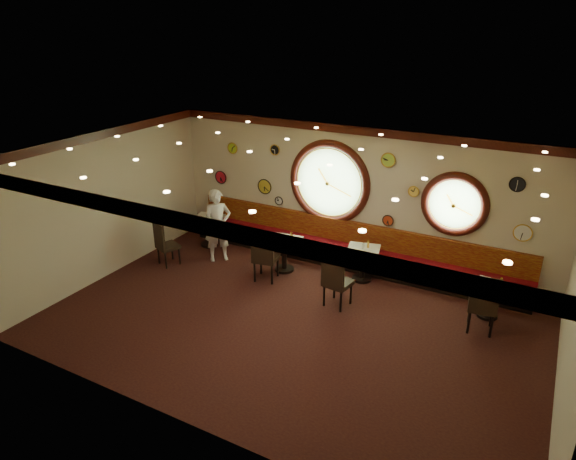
{
  "coord_description": "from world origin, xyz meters",
  "views": [
    {
      "loc": [
        3.89,
        -7.3,
        5.35
      ],
      "look_at": [
        -0.49,
        0.8,
        1.5
      ],
      "focal_mm": 32.0,
      "sensor_mm": 36.0,
      "label": 1
    }
  ],
  "objects_px": {
    "chair_b": "(264,252)",
    "condiment_d_bottle": "(501,281)",
    "condiment_d_pepper": "(490,284)",
    "condiment_a_bottle": "(214,214)",
    "table_b": "(284,251)",
    "waiter": "(218,226)",
    "table_c": "(363,260)",
    "condiment_b_pepper": "(283,237)",
    "condiment_a_pepper": "(207,216)",
    "chair_d": "(484,301)",
    "condiment_b_salt": "(284,237)",
    "table_a": "(209,228)",
    "condiment_c_bottle": "(368,244)",
    "chair_a": "(164,241)",
    "table_d": "(490,297)",
    "condiment_a_salt": "(208,215)",
    "condiment_b_bottle": "(291,236)",
    "condiment_c_pepper": "(363,247)",
    "condiment_d_salt": "(488,282)",
    "condiment_c_salt": "(364,245)",
    "chair_c": "(336,277)"
  },
  "relations": [
    {
      "from": "condiment_a_pepper",
      "to": "condiment_a_bottle",
      "type": "bearing_deg",
      "value": 68.92
    },
    {
      "from": "chair_d",
      "to": "table_d",
      "type": "bearing_deg",
      "value": 78.1
    },
    {
      "from": "condiment_a_bottle",
      "to": "condiment_b_pepper",
      "type": "bearing_deg",
      "value": -10.81
    },
    {
      "from": "condiment_a_pepper",
      "to": "chair_b",
      "type": "bearing_deg",
      "value": -22.61
    },
    {
      "from": "chair_b",
      "to": "condiment_d_pepper",
      "type": "distance_m",
      "value": 4.54
    },
    {
      "from": "condiment_a_bottle",
      "to": "condiment_d_salt",
      "type": "bearing_deg",
      "value": -2.37
    },
    {
      "from": "table_c",
      "to": "condiment_a_pepper",
      "type": "relative_size",
      "value": 7.98
    },
    {
      "from": "chair_b",
      "to": "condiment_d_bottle",
      "type": "bearing_deg",
      "value": 0.06
    },
    {
      "from": "condiment_c_bottle",
      "to": "chair_a",
      "type": "bearing_deg",
      "value": -159.73
    },
    {
      "from": "table_b",
      "to": "condiment_b_salt",
      "type": "relative_size",
      "value": 7.26
    },
    {
      "from": "table_c",
      "to": "condiment_c_bottle",
      "type": "height_order",
      "value": "condiment_c_bottle"
    },
    {
      "from": "table_d",
      "to": "chair_d",
      "type": "height_order",
      "value": "chair_d"
    },
    {
      "from": "chair_d",
      "to": "condiment_a_pepper",
      "type": "distance_m",
      "value": 6.69
    },
    {
      "from": "table_d",
      "to": "condiment_d_salt",
      "type": "height_order",
      "value": "condiment_d_salt"
    },
    {
      "from": "condiment_a_bottle",
      "to": "condiment_d_pepper",
      "type": "bearing_deg",
      "value": -2.95
    },
    {
      "from": "chair_d",
      "to": "condiment_b_bottle",
      "type": "distance_m",
      "value": 4.24
    },
    {
      "from": "table_b",
      "to": "condiment_d_pepper",
      "type": "height_order",
      "value": "condiment_d_pepper"
    },
    {
      "from": "chair_b",
      "to": "chair_d",
      "type": "bearing_deg",
      "value": -9.03
    },
    {
      "from": "table_c",
      "to": "chair_a",
      "type": "xyz_separation_m",
      "value": [
        -4.27,
        -1.49,
        0.14
      ]
    },
    {
      "from": "condiment_b_bottle",
      "to": "condiment_c_pepper",
      "type": "bearing_deg",
      "value": 10.91
    },
    {
      "from": "condiment_a_pepper",
      "to": "condiment_d_pepper",
      "type": "bearing_deg",
      "value": -1.32
    },
    {
      "from": "condiment_d_bottle",
      "to": "condiment_b_bottle",
      "type": "bearing_deg",
      "value": -177.83
    },
    {
      "from": "table_b",
      "to": "condiment_b_pepper",
      "type": "relative_size",
      "value": 8.71
    },
    {
      "from": "chair_a",
      "to": "condiment_c_pepper",
      "type": "distance_m",
      "value": 4.5
    },
    {
      "from": "table_d",
      "to": "chair_d",
      "type": "xyz_separation_m",
      "value": [
        -0.05,
        -0.65,
        0.25
      ]
    },
    {
      "from": "condiment_b_salt",
      "to": "table_a",
      "type": "bearing_deg",
      "value": 172.87
    },
    {
      "from": "chair_a",
      "to": "condiment_d_pepper",
      "type": "xyz_separation_m",
      "value": [
        6.9,
        1.18,
        0.12
      ]
    },
    {
      "from": "condiment_b_pepper",
      "to": "table_d",
      "type": "bearing_deg",
      "value": 1.77
    },
    {
      "from": "table_c",
      "to": "condiment_b_pepper",
      "type": "relative_size",
      "value": 9.2
    },
    {
      "from": "chair_d",
      "to": "condiment_d_salt",
      "type": "distance_m",
      "value": 0.67
    },
    {
      "from": "table_b",
      "to": "condiment_b_salt",
      "type": "bearing_deg",
      "value": 129.45
    },
    {
      "from": "condiment_a_salt",
      "to": "condiment_c_salt",
      "type": "xyz_separation_m",
      "value": [
        4.04,
        0.11,
        -0.0
      ]
    },
    {
      "from": "chair_b",
      "to": "condiment_a_bottle",
      "type": "height_order",
      "value": "chair_b"
    },
    {
      "from": "chair_a",
      "to": "chair_b",
      "type": "relative_size",
      "value": 0.88
    },
    {
      "from": "condiment_a_salt",
      "to": "condiment_b_salt",
      "type": "distance_m",
      "value": 2.36
    },
    {
      "from": "condiment_c_pepper",
      "to": "table_b",
      "type": "bearing_deg",
      "value": -167.03
    },
    {
      "from": "chair_b",
      "to": "waiter",
      "type": "relative_size",
      "value": 0.43
    },
    {
      "from": "chair_a",
      "to": "condiment_b_salt",
      "type": "xyz_separation_m",
      "value": [
        2.53,
        1.1,
        0.2
      ]
    },
    {
      "from": "table_a",
      "to": "waiter",
      "type": "relative_size",
      "value": 0.47
    },
    {
      "from": "table_a",
      "to": "condiment_d_bottle",
      "type": "height_order",
      "value": "condiment_d_bottle"
    },
    {
      "from": "table_d",
      "to": "condiment_a_salt",
      "type": "xyz_separation_m",
      "value": [
        -6.73,
        0.22,
        0.37
      ]
    },
    {
      "from": "table_a",
      "to": "table_b",
      "type": "height_order",
      "value": "table_b"
    },
    {
      "from": "condiment_b_salt",
      "to": "condiment_c_bottle",
      "type": "bearing_deg",
      "value": 15.44
    },
    {
      "from": "condiment_d_salt",
      "to": "condiment_c_pepper",
      "type": "bearing_deg",
      "value": 175.14
    },
    {
      "from": "chair_d",
      "to": "condiment_d_pepper",
      "type": "relative_size",
      "value": 7.04
    },
    {
      "from": "condiment_b_salt",
      "to": "condiment_d_pepper",
      "type": "relative_size",
      "value": 1.03
    },
    {
      "from": "chair_a",
      "to": "condiment_c_salt",
      "type": "bearing_deg",
      "value": 41.58
    },
    {
      "from": "condiment_a_pepper",
      "to": "condiment_b_pepper",
      "type": "height_order",
      "value": "condiment_a_pepper"
    },
    {
      "from": "table_b",
      "to": "waiter",
      "type": "bearing_deg",
      "value": -172.01
    },
    {
      "from": "chair_c",
      "to": "condiment_c_bottle",
      "type": "relative_size",
      "value": 4.69
    }
  ]
}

